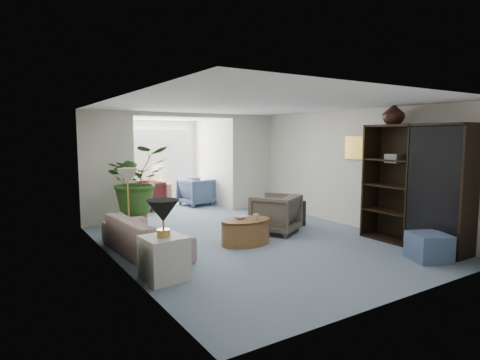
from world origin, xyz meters
TOP-DOWN VIEW (x-y plane):
  - floor at (0.00, 0.00)m, footprint 6.00×6.00m
  - sunroom_floor at (0.00, 4.10)m, footprint 2.60×2.60m
  - back_pier_left at (-1.90, 3.00)m, footprint 1.20×0.12m
  - back_pier_right at (1.90, 3.00)m, footprint 1.20×0.12m
  - back_header at (0.00, 3.00)m, footprint 2.60×0.12m
  - window_pane at (0.00, 5.18)m, footprint 2.20×0.02m
  - window_blinds at (0.00, 5.15)m, footprint 2.20×0.02m
  - framed_picture at (2.46, -0.10)m, footprint 0.04×0.50m
  - sofa at (-1.95, 0.49)m, footprint 0.95×2.10m
  - end_table at (-2.15, -0.86)m, footprint 0.58×0.58m
  - table_lamp at (-2.15, -0.86)m, footprint 0.44×0.44m
  - floor_lamp at (-2.06, 1.01)m, footprint 0.36×0.36m
  - coffee_table at (-0.23, 0.05)m, footprint 0.97×0.97m
  - coffee_bowl at (-0.28, 0.15)m, footprint 0.21×0.21m
  - coffee_cup at (-0.08, -0.05)m, footprint 0.11×0.11m
  - wingback_chair at (0.73, 0.42)m, footprint 1.16×1.17m
  - side_table_dark at (1.43, 0.72)m, footprint 0.51×0.44m
  - entertainment_cabinet at (2.23, -1.64)m, footprint 0.52×1.94m
  - cabinet_urn at (2.23, -1.14)m, footprint 0.39×0.39m
  - ottoman at (1.68, -2.29)m, footprint 0.71×0.71m
  - plant_pot at (-1.47, 2.32)m, footprint 0.40×0.40m
  - house_plant at (-1.47, 2.32)m, footprint 1.29×1.12m
  - sunroom_chair_blue at (0.83, 4.19)m, footprint 0.96×0.94m
  - sunroom_chair_maroon at (-0.67, 4.19)m, footprint 0.97×0.95m
  - sunroom_table at (0.08, 4.94)m, footprint 0.52×0.43m
  - shelf_clutter at (2.18, -1.69)m, footprint 0.30×1.04m

SIDE VIEW (x-z plane):
  - floor at x=0.00m, z-range 0.00..0.00m
  - sunroom_floor at x=0.00m, z-range 0.00..0.00m
  - plant_pot at x=-1.47m, z-range 0.00..0.32m
  - ottoman at x=1.68m, z-range 0.00..0.43m
  - coffee_table at x=-0.23m, z-range 0.00..0.45m
  - side_table_dark at x=1.43m, z-range 0.00..0.55m
  - sunroom_table at x=0.08m, z-range 0.00..0.57m
  - end_table at x=-2.15m, z-range 0.00..0.60m
  - sofa at x=-1.95m, z-range 0.00..0.60m
  - sunroom_chair_blue at x=0.83m, z-range 0.00..0.76m
  - sunroom_chair_maroon at x=-0.67m, z-range 0.00..0.78m
  - wingback_chair at x=0.73m, z-range 0.00..0.79m
  - coffee_bowl at x=-0.28m, z-range 0.45..0.50m
  - coffee_cup at x=-0.08m, z-range 0.45..0.55m
  - table_lamp at x=-2.15m, z-range 0.80..1.10m
  - house_plant at x=-1.47m, z-range 0.32..1.75m
  - entertainment_cabinet at x=2.23m, z-range 0.00..2.15m
  - back_pier_left at x=-1.90m, z-range 0.00..2.50m
  - back_pier_right at x=1.90m, z-range 0.00..2.50m
  - floor_lamp at x=-2.06m, z-range 1.11..1.39m
  - shelf_clutter at x=2.18m, z-range 1.08..1.69m
  - window_pane at x=0.00m, z-range 0.65..2.15m
  - window_blinds at x=0.00m, z-range 0.65..2.15m
  - framed_picture at x=2.46m, z-range 1.50..1.90m
  - cabinet_urn at x=2.23m, z-range 2.15..2.56m
  - back_header at x=0.00m, z-range 2.40..2.50m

